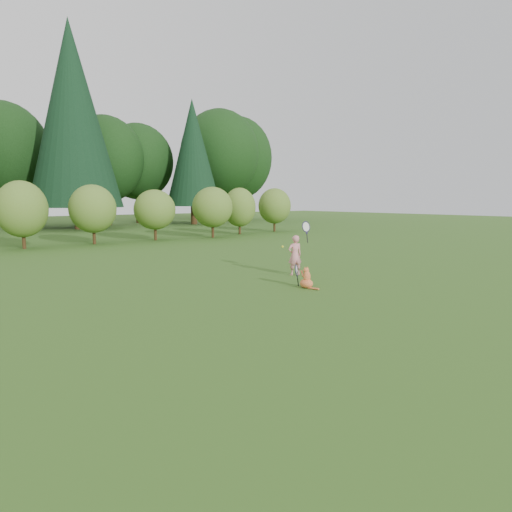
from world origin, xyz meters
TOP-DOWN VIEW (x-y plane):
  - ground at (0.00, 0.00)m, footprint 100.00×100.00m
  - shrub_row at (0.00, 13.00)m, footprint 28.00×3.00m
  - woodland_backdrop at (0.00, 23.00)m, footprint 48.00×10.00m
  - child at (1.88, 1.24)m, footprint 0.63×0.41m
  - cat at (0.93, -0.14)m, footprint 0.44×0.69m
  - tennis_ball at (1.46, 1.29)m, footprint 0.06×0.06m

SIDE VIEW (x-z plane):
  - ground at x=0.00m, z-range 0.00..0.00m
  - cat at x=0.93m, z-range -0.08..0.59m
  - child at x=1.88m, z-range -0.24..1.37m
  - tennis_ball at x=1.46m, z-range 0.76..0.82m
  - shrub_row at x=0.00m, z-range 0.00..2.80m
  - woodland_backdrop at x=0.00m, z-range 0.00..15.00m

